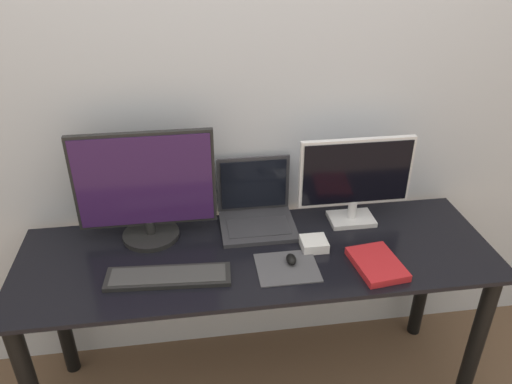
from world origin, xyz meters
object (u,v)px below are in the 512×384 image
(keyboard, at_px, (168,277))
(laptop, at_px, (256,209))
(monitor_left, at_px, (146,189))
(monitor_right, at_px, (355,178))
(mouse, at_px, (291,259))
(book, at_px, (377,264))
(power_brick, at_px, (314,244))

(keyboard, bearing_deg, laptop, 42.01)
(monitor_left, xyz_separation_m, keyboard, (0.07, -0.28, -0.21))
(laptop, height_order, keyboard, laptop)
(monitor_right, distance_m, laptop, 0.43)
(monitor_left, relative_size, mouse, 8.86)
(laptop, xyz_separation_m, keyboard, (-0.36, -0.33, -0.06))
(monitor_left, xyz_separation_m, monitor_right, (0.83, 0.00, -0.02))
(monitor_left, height_order, mouse, monitor_left)
(monitor_right, relative_size, book, 1.95)
(mouse, relative_size, book, 0.25)
(power_brick, bearing_deg, mouse, -141.48)
(keyboard, height_order, power_brick, power_brick)
(book, distance_m, power_brick, 0.25)
(mouse, bearing_deg, monitor_left, 154.08)
(laptop, bearing_deg, monitor_right, -7.18)
(laptop, distance_m, mouse, 0.32)
(monitor_right, relative_size, mouse, 7.71)
(monitor_left, relative_size, monitor_right, 1.15)
(monitor_left, xyz_separation_m, mouse, (0.52, -0.25, -0.20))
(monitor_right, bearing_deg, monitor_left, -179.99)
(monitor_right, height_order, keyboard, monitor_right)
(monitor_right, bearing_deg, mouse, -140.75)
(monitor_right, height_order, mouse, monitor_right)
(book, bearing_deg, laptop, 137.11)
(monitor_right, height_order, book, monitor_right)
(monitor_left, bearing_deg, keyboard, -75.70)
(laptop, height_order, mouse, laptop)
(laptop, relative_size, book, 1.28)
(power_brick, bearing_deg, monitor_left, 165.04)
(monitor_right, height_order, power_brick, monitor_right)
(monitor_right, bearing_deg, keyboard, -160.03)
(monitor_right, bearing_deg, laptop, 172.82)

